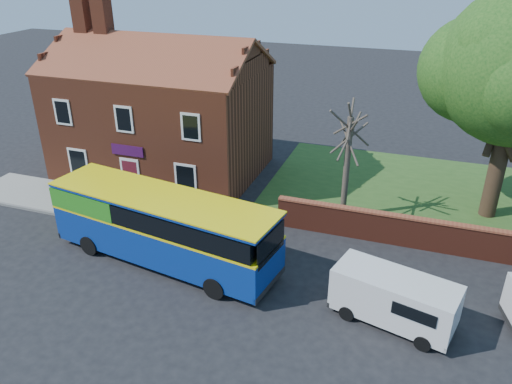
% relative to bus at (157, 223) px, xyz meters
% --- Properties ---
extents(ground, '(120.00, 120.00, 0.00)m').
position_rel_bus_xyz_m(ground, '(2.28, -2.17, -1.87)').
color(ground, black).
rests_on(ground, ground).
extents(pavement, '(18.00, 3.50, 0.12)m').
position_rel_bus_xyz_m(pavement, '(-4.72, 3.58, -1.81)').
color(pavement, gray).
rests_on(pavement, ground).
extents(kerb, '(18.00, 0.15, 0.14)m').
position_rel_bus_xyz_m(kerb, '(-4.72, 1.83, -1.80)').
color(kerb, slate).
rests_on(kerb, ground).
extents(grass_strip, '(26.00, 12.00, 0.04)m').
position_rel_bus_xyz_m(grass_strip, '(15.28, 10.83, -1.85)').
color(grass_strip, '#426B28').
rests_on(grass_strip, ground).
extents(shop_building, '(12.30, 8.13, 10.50)m').
position_rel_bus_xyz_m(shop_building, '(-4.74, 9.33, 1.55)').
color(shop_building, brown).
rests_on(shop_building, ground).
extents(bus, '(11.11, 4.42, 3.29)m').
position_rel_bus_xyz_m(bus, '(0.00, 0.00, 0.00)').
color(bus, navy).
rests_on(bus, ground).
extents(van_near, '(4.90, 2.93, 2.01)m').
position_rel_bus_xyz_m(van_near, '(10.55, -0.96, -0.74)').
color(van_near, silver).
rests_on(van_near, ground).
extents(bare_tree, '(2.27, 2.71, 6.06)m').
position_rel_bus_xyz_m(bare_tree, '(7.27, 6.74, 1.24)').
color(bare_tree, '#4C4238').
rests_on(bare_tree, ground).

